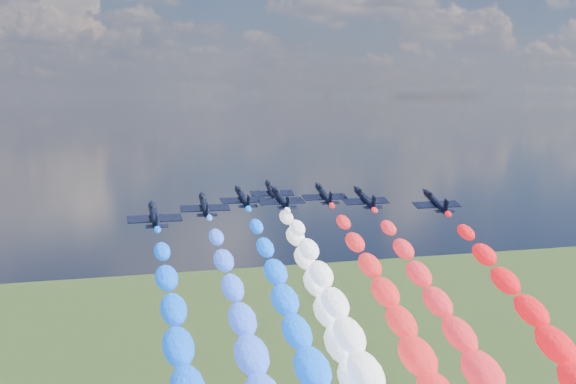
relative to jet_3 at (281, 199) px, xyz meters
name	(u,v)px	position (x,y,z in m)	size (l,w,h in m)	color
jet_0	(154,216)	(-27.33, -14.61, 0.00)	(9.57, 12.83, 2.83)	black
jet_1	(205,205)	(-16.70, -4.90, 0.00)	(9.57, 12.83, 2.83)	black
jet_2	(243,198)	(-7.21, 3.74, 0.00)	(9.57, 12.83, 2.83)	black
jet_3	(281,199)	(0.00, 0.00, 0.00)	(9.57, 12.83, 2.83)	black
jet_4	(271,191)	(1.32, 12.68, 0.00)	(9.57, 12.83, 2.83)	black
trail_4	(350,382)	(1.32, -37.67, -25.03)	(7.34, 97.64, 54.26)	white
jet_5	(324,195)	(10.72, 3.69, 0.00)	(9.57, 12.83, 2.83)	black
jet_6	(365,199)	(16.88, -4.58, 0.00)	(9.57, 12.83, 2.83)	black
jet_7	(436,202)	(28.74, -12.97, 0.00)	(9.57, 12.83, 2.83)	black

